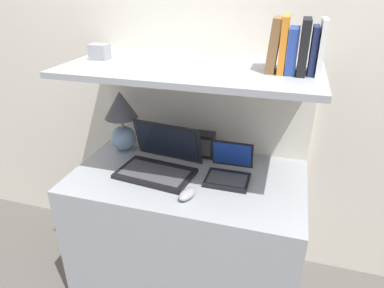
{
  "coord_description": "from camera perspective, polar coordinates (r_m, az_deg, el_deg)",
  "views": [
    {
      "loc": [
        0.45,
        -1.12,
        1.68
      ],
      "look_at": [
        0.03,
        0.34,
        0.94
      ],
      "focal_mm": 32.0,
      "sensor_mm": 36.0,
      "label": 1
    }
  ],
  "objects": [
    {
      "name": "wall_back",
      "position": [
        1.97,
        2.64,
        11.95
      ],
      "size": [
        6.0,
        0.05,
        2.4
      ],
      "color": "silver",
      "rests_on": "ground_plane"
    },
    {
      "name": "desk",
      "position": [
        2.0,
        -0.73,
        -14.5
      ],
      "size": [
        1.2,
        0.67,
        0.75
      ],
      "color": "#999EA3",
      "rests_on": "ground_plane"
    },
    {
      "name": "back_riser",
      "position": [
        2.13,
        2.04,
        -3.1
      ],
      "size": [
        1.2,
        0.04,
        1.28
      ],
      "color": "silver",
      "rests_on": "ground_plane"
    },
    {
      "name": "shelf",
      "position": [
        1.64,
        -0.14,
        12.46
      ],
      "size": [
        1.2,
        0.61,
        0.03
      ],
      "color": "#999EA3",
      "rests_on": "back_riser"
    },
    {
      "name": "table_lamp",
      "position": [
        2.0,
        -11.66,
        4.41
      ],
      "size": [
        0.19,
        0.19,
        0.36
      ],
      "color": "#7593B2",
      "rests_on": "desk"
    },
    {
      "name": "laptop_large",
      "position": [
        1.8,
        -5.48,
        -3.12
      ],
      "size": [
        0.42,
        0.34,
        0.24
      ],
      "color": "black",
      "rests_on": "desk"
    },
    {
      "name": "laptop_small",
      "position": [
        1.75,
        6.17,
        -4.52
      ],
      "size": [
        0.22,
        0.23,
        0.18
      ],
      "color": "black",
      "rests_on": "desk"
    },
    {
      "name": "computer_mouse",
      "position": [
        1.6,
        -0.77,
        -8.32
      ],
      "size": [
        0.09,
        0.13,
        0.04
      ],
      "color": "#99999E",
      "rests_on": "desk"
    },
    {
      "name": "router_box",
      "position": [
        1.94,
        2.14,
        -0.08
      ],
      "size": [
        0.11,
        0.08,
        0.14
      ],
      "color": "black",
      "rests_on": "desk"
    },
    {
      "name": "book_white",
      "position": [
        1.55,
        20.72,
        14.85
      ],
      "size": [
        0.02,
        0.15,
        0.22
      ],
      "color": "silver",
      "rests_on": "shelf"
    },
    {
      "name": "book_navy",
      "position": [
        1.55,
        19.56,
        14.49
      ],
      "size": [
        0.02,
        0.13,
        0.2
      ],
      "color": "navy",
      "rests_on": "shelf"
    },
    {
      "name": "book_black",
      "position": [
        1.55,
        18.17,
        15.17
      ],
      "size": [
        0.03,
        0.17,
        0.22
      ],
      "color": "black",
      "rests_on": "shelf"
    },
    {
      "name": "book_blue",
      "position": [
        1.55,
        16.4,
        14.73
      ],
      "size": [
        0.04,
        0.15,
        0.19
      ],
      "color": "#284293",
      "rests_on": "shelf"
    },
    {
      "name": "book_orange",
      "position": [
        1.55,
        15.03,
        15.72
      ],
      "size": [
        0.03,
        0.14,
        0.23
      ],
      "color": "orange",
      "rests_on": "shelf"
    },
    {
      "name": "book_brown",
      "position": [
        1.55,
        13.54,
        15.75
      ],
      "size": [
        0.05,
        0.13,
        0.23
      ],
      "color": "brown",
      "rests_on": "shelf"
    },
    {
      "name": "shelf_gadget",
      "position": [
        1.82,
        -15.16,
        14.61
      ],
      "size": [
        0.09,
        0.07,
        0.08
      ],
      "color": "#99999E",
      "rests_on": "shelf"
    }
  ]
}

